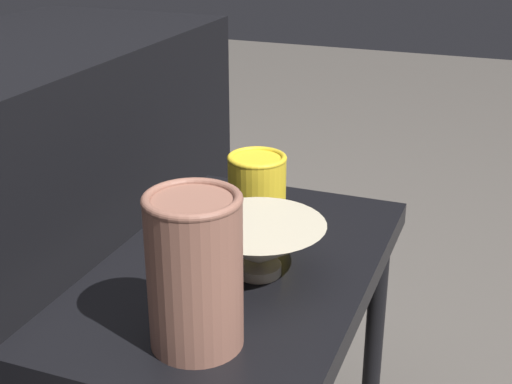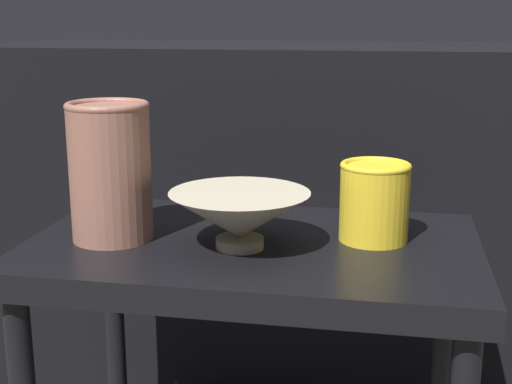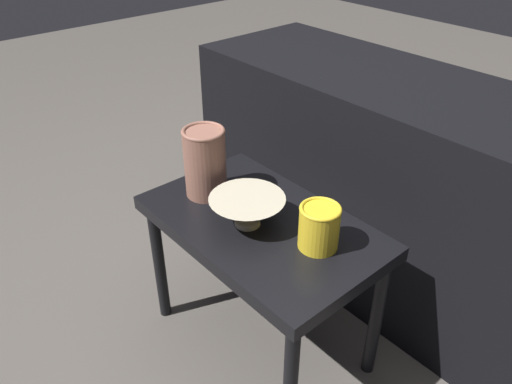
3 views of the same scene
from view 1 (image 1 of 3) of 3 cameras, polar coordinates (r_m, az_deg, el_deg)
table at (r=1.14m, az=-1.44°, el=-8.52°), size 0.66×0.41×0.47m
bowl at (r=1.06m, az=0.21°, el=-4.24°), size 0.20×0.20×0.08m
vase_textured_left at (r=0.88m, az=-4.92°, el=-6.19°), size 0.12×0.12×0.20m
vase_colorful_right at (r=1.24m, az=0.08°, el=0.50°), size 0.10×0.10×0.12m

